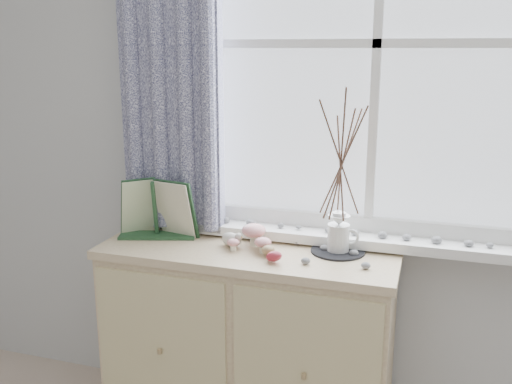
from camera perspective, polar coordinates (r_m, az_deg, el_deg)
sideboard at (r=2.48m, az=-0.82°, el=-14.95°), size 1.20×0.45×0.85m
botanical_book at (r=2.41m, az=-10.25°, el=-1.72°), size 0.40×0.23×0.26m
toadstool_cluster at (r=2.29m, az=-0.25°, el=-4.33°), size 0.18×0.16×0.09m
wooden_eggs at (r=2.22m, az=1.26°, el=-5.79°), size 0.13×0.17×0.06m
songbird_figurine at (r=2.32m, az=-2.48°, el=-4.70°), size 0.14×0.10×0.06m
crocheted_doily at (r=2.29m, az=8.18°, el=-5.87°), size 0.21×0.21×0.01m
twig_pitcher at (r=2.19m, az=8.53°, el=3.39°), size 0.28×0.28×0.66m
sideboard_pebbles at (r=2.23m, az=7.29°, el=-6.14°), size 0.34×0.23×0.02m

